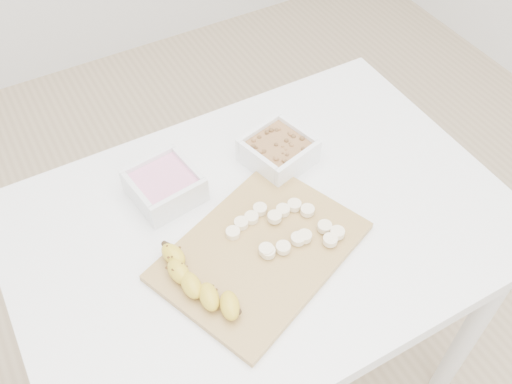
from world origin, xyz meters
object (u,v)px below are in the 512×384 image
bowl_yogurt (164,185)px  bowl_granola (278,151)px  cutting_board (261,251)px  banana (200,283)px  table (263,248)px

bowl_yogurt → bowl_granola: bearing=-6.3°
bowl_yogurt → cutting_board: size_ratio=0.39×
cutting_board → banana: size_ratio=1.90×
table → bowl_granola: size_ratio=6.23×
table → bowl_yogurt: bearing=132.0°
bowl_granola → cutting_board: bearing=-128.4°
cutting_board → bowl_granola: bearing=51.6°
bowl_granola → cutting_board: size_ratio=0.42×
cutting_board → bowl_yogurt: bearing=114.0°
bowl_granola → banana: bowl_granola is taller
table → bowl_yogurt: size_ratio=6.73×
bowl_yogurt → banana: bowl_yogurt is taller
table → cutting_board: 0.13m
banana → table: bearing=20.9°
cutting_board → banana: banana is taller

